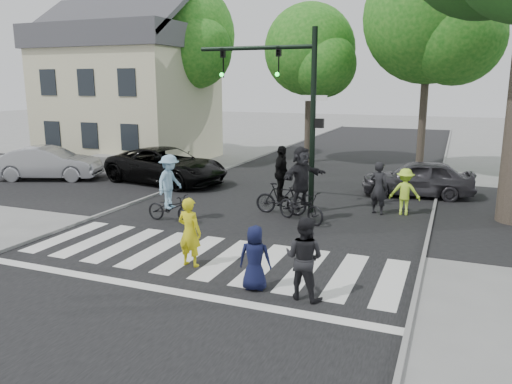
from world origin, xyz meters
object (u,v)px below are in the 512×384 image
(car_suv, at_px, (167,166))
(car_silver, at_px, (49,163))
(traffic_signal, at_px, (288,95))
(pedestrian_child, at_px, (255,258))
(cyclist_right, at_px, (301,189))
(cyclist_left, at_px, (170,193))
(car_grey, at_px, (417,178))
(pedestrian_woman, at_px, (190,232))
(pedestrian_adult, at_px, (304,258))
(cyclist_mid, at_px, (281,187))

(car_suv, xyz_separation_m, car_silver, (-5.39, -1.25, -0.03))
(car_suv, bearing_deg, traffic_signal, -101.24)
(pedestrian_child, bearing_deg, cyclist_right, -93.69)
(cyclist_left, relative_size, car_suv, 0.38)
(car_suv, height_order, car_grey, car_suv)
(car_suv, relative_size, car_silver, 1.23)
(pedestrian_woman, relative_size, cyclist_right, 0.70)
(pedestrian_woman, height_order, pedestrian_adult, pedestrian_adult)
(cyclist_right, bearing_deg, pedestrian_child, -83.27)
(pedestrian_woman, bearing_deg, car_grey, -108.42)
(cyclist_left, relative_size, cyclist_right, 0.89)
(traffic_signal, bearing_deg, car_silver, 173.71)
(pedestrian_woman, bearing_deg, car_suv, -49.52)
(car_silver, bearing_deg, car_grey, -101.34)
(pedestrian_child, xyz_separation_m, cyclist_left, (-4.43, 3.90, 0.22))
(traffic_signal, relative_size, pedestrian_child, 4.30)
(pedestrian_woman, height_order, car_silver, pedestrian_woman)
(car_suv, bearing_deg, pedestrian_woman, -134.49)
(pedestrian_woman, bearing_deg, pedestrian_child, 165.38)
(car_grey, bearing_deg, pedestrian_woman, -31.60)
(pedestrian_adult, distance_m, cyclist_left, 6.77)
(car_suv, bearing_deg, car_silver, 113.75)
(traffic_signal, xyz_separation_m, cyclist_right, (0.87, -1.23, -2.84))
(car_grey, bearing_deg, pedestrian_adult, -14.90)
(cyclist_left, relative_size, car_grey, 0.51)
(pedestrian_adult, bearing_deg, car_grey, -87.59)
(traffic_signal, relative_size, pedestrian_adult, 3.50)
(cyclist_left, xyz_separation_m, car_silver, (-8.81, 4.04, -0.18))
(car_silver, bearing_deg, cyclist_mid, -120.00)
(traffic_signal, height_order, car_suv, traffic_signal)
(pedestrian_woman, distance_m, cyclist_left, 4.03)
(pedestrian_adult, bearing_deg, cyclist_right, -62.79)
(cyclist_right, distance_m, car_suv, 8.15)
(cyclist_right, relative_size, car_silver, 0.53)
(pedestrian_adult, relative_size, cyclist_mid, 0.75)
(traffic_signal, distance_m, cyclist_right, 3.21)
(pedestrian_woman, relative_size, car_silver, 0.37)
(traffic_signal, relative_size, cyclist_mid, 2.62)
(pedestrian_adult, height_order, cyclist_right, cyclist_right)
(cyclist_right, height_order, car_suv, cyclist_right)
(traffic_signal, bearing_deg, cyclist_mid, -91.20)
(car_silver, bearing_deg, cyclist_left, -135.48)
(traffic_signal, relative_size, cyclist_left, 2.82)
(pedestrian_adult, relative_size, cyclist_right, 0.72)
(traffic_signal, xyz_separation_m, car_grey, (3.95, 3.92, -3.20))
(pedestrian_child, xyz_separation_m, pedestrian_adult, (1.08, -0.04, 0.16))
(pedestrian_woman, relative_size, car_suv, 0.30)
(cyclist_left, bearing_deg, cyclist_mid, 36.51)
(traffic_signal, xyz_separation_m, pedestrian_adult, (2.58, -6.68, -3.04))
(cyclist_left, distance_m, car_suv, 6.31)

